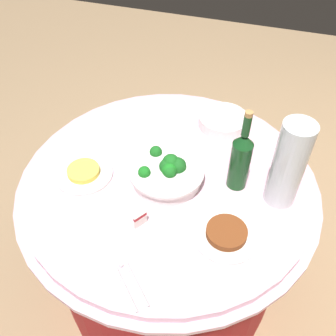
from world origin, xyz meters
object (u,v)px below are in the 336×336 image
Objects in this scene: wine_bottle at (240,159)px; food_plate_stir_fry at (226,234)px; decorative_fruit_vase at (288,167)px; serving_tongs at (131,284)px; food_plate_fried_egg at (84,173)px; plate_stack at (223,121)px; broccoli_bowl at (167,172)px; label_placard_front at (140,219)px.

wine_bottle is 0.27m from food_plate_stir_fry.
decorative_fruit_vase is 1.55× the size of food_plate_stir_fry.
serving_tongs is 0.66× the size of food_plate_fried_egg.
serving_tongs is (0.83, -0.11, -0.02)m from plate_stack.
food_plate_stir_fry is (-0.26, 0.24, 0.01)m from serving_tongs.
serving_tongs is at bearing 3.27° from broccoli_bowl.
food_plate_fried_egg is at bearing -101.22° from food_plate_stir_fry.
decorative_fruit_vase is at bearing 98.50° from food_plate_fried_egg.
food_plate_fried_egg is (0.11, -0.72, -0.15)m from decorative_fruit_vase.
wine_bottle reaches higher than food_plate_stir_fry.
food_plate_stir_fry is at bearing 97.97° from label_placard_front.
plate_stack is at bearing -166.98° from food_plate_stir_fry.
decorative_fruit_vase reaches higher than broccoli_bowl.
wine_bottle is (0.32, 0.12, 0.10)m from plate_stack.
plate_stack is 0.95× the size of food_plate_fried_egg.
decorative_fruit_vase reaches higher than plate_stack.
broccoli_bowl reaches higher than serving_tongs.
decorative_fruit_vase is (0.02, 0.16, 0.03)m from wine_bottle.
plate_stack is at bearing 165.69° from label_placard_front.
food_plate_fried_egg is at bearing -118.14° from label_placard_front.
wine_bottle is at bearing 136.01° from label_placard_front.
broccoli_bowl is 0.41m from plate_stack.
label_placard_front is at bearing 61.86° from food_plate_fried_egg.
food_plate_fried_egg is (0.13, -0.56, -0.12)m from wine_bottle.
plate_stack is 0.95× the size of food_plate_stir_fry.
decorative_fruit_vase is at bearing 141.26° from serving_tongs.
food_plate_stir_fry is at bearing -33.61° from decorative_fruit_vase.
broccoli_bowl reaches higher than plate_stack.
broccoli_bowl is 5.09× the size of label_placard_front.
wine_bottle is 0.16m from decorative_fruit_vase.
label_placard_front is (0.26, -0.43, -0.13)m from decorative_fruit_vase.
wine_bottle is 0.57m from serving_tongs.
food_plate_fried_egg is at bearing -76.94° from wine_bottle.
food_plate_stir_fry is 1.00× the size of food_plate_fried_egg.
wine_bottle is at bearing 20.31° from plate_stack.
serving_tongs is 0.35m from food_plate_stir_fry.
wine_bottle reaches higher than serving_tongs.
label_placard_front is (0.04, -0.29, 0.02)m from food_plate_stir_fry.
food_plate_fried_egg is at bearing -44.31° from plate_stack.
plate_stack is 0.47m from decorative_fruit_vase.
label_placard_front is (-0.22, -0.05, 0.03)m from serving_tongs.
food_plate_stir_fry is at bearing 13.02° from plate_stack.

